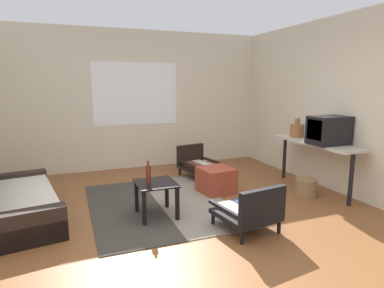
% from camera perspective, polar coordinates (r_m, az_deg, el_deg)
% --- Properties ---
extents(ground_plane, '(7.80, 7.80, 0.00)m').
position_cam_1_polar(ground_plane, '(4.04, -0.37, -14.03)').
color(ground_plane, brown).
extents(far_wall_with_window, '(5.60, 0.13, 2.70)m').
position_cam_1_polar(far_wall_with_window, '(6.64, -9.83, 7.52)').
color(far_wall_with_window, beige).
rests_on(far_wall_with_window, ground).
extents(side_wall_right, '(0.12, 6.60, 2.70)m').
position_cam_1_polar(side_wall_right, '(5.46, 25.66, 6.02)').
color(side_wall_right, beige).
rests_on(side_wall_right, ground).
extents(area_rug, '(1.85, 2.38, 0.01)m').
position_cam_1_polar(area_rug, '(4.71, -5.82, -10.38)').
color(area_rug, '#38332D').
rests_on(area_rug, ground).
extents(couch, '(1.07, 1.96, 0.68)m').
position_cam_1_polar(couch, '(4.68, -28.25, -8.99)').
color(couch, black).
rests_on(couch, ground).
extents(coffee_table, '(0.49, 0.53, 0.45)m').
position_cam_1_polar(coffee_table, '(4.21, -6.28, -8.01)').
color(coffee_table, black).
rests_on(coffee_table, ground).
extents(armchair_by_window, '(0.67, 0.71, 0.55)m').
position_cam_1_polar(armchair_by_window, '(6.02, 0.67, -3.27)').
color(armchair_by_window, black).
rests_on(armchair_by_window, ground).
extents(armchair_striped_foreground, '(0.70, 0.73, 0.57)m').
position_cam_1_polar(armchair_striped_foreground, '(3.86, 10.08, -11.32)').
color(armchair_striped_foreground, black).
rests_on(armchair_striped_foreground, ground).
extents(ottoman_orange, '(0.55, 0.55, 0.39)m').
position_cam_1_polar(ottoman_orange, '(5.14, 4.21, -6.30)').
color(ottoman_orange, '#993D28').
rests_on(ottoman_orange, ground).
extents(console_shelf, '(0.44, 1.60, 0.79)m').
position_cam_1_polar(console_shelf, '(5.47, 20.62, -0.41)').
color(console_shelf, beige).
rests_on(console_shelf, ground).
extents(crt_television, '(0.55, 0.39, 0.42)m').
position_cam_1_polar(crt_television, '(5.23, 22.74, 2.22)').
color(crt_television, black).
rests_on(crt_television, console_shelf).
extents(clay_vase, '(0.23, 0.23, 0.31)m').
position_cam_1_polar(clay_vase, '(5.77, 17.84, 2.32)').
color(clay_vase, '#935B38').
rests_on(clay_vase, console_shelf).
extents(glass_bottle, '(0.06, 0.06, 0.31)m').
position_cam_1_polar(glass_bottle, '(4.07, -7.62, -5.27)').
color(glass_bottle, '#5B2319').
rests_on(glass_bottle, coffee_table).
extents(wicker_basket, '(0.32, 0.32, 0.27)m').
position_cam_1_polar(wicker_basket, '(5.27, 19.27, -7.13)').
color(wicker_basket, olive).
rests_on(wicker_basket, ground).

